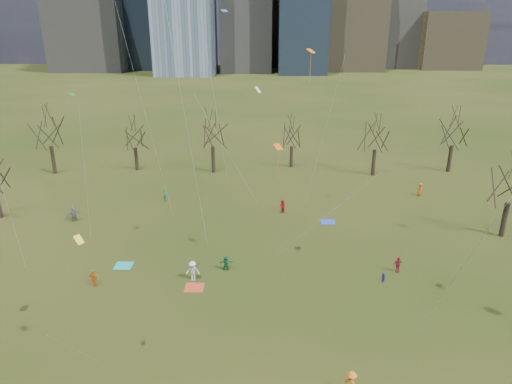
{
  "coord_description": "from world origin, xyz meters",
  "views": [
    {
      "loc": [
        0.69,
        -26.44,
        20.99
      ],
      "look_at": [
        0.0,
        12.0,
        7.0
      ],
      "focal_mm": 32.0,
      "sensor_mm": 36.0,
      "label": 1
    }
  ],
  "objects_px": {
    "blanket_teal": "(124,266)",
    "blanket_crimson": "(194,287)",
    "person_4": "(94,278)",
    "blanket_navy": "(328,222)"
  },
  "relations": [
    {
      "from": "blanket_teal",
      "to": "blanket_crimson",
      "type": "relative_size",
      "value": 1.0
    },
    {
      "from": "person_4",
      "to": "blanket_navy",
      "type": "bearing_deg",
      "value": -129.09
    },
    {
      "from": "blanket_crimson",
      "to": "blanket_navy",
      "type": "bearing_deg",
      "value": 46.93
    },
    {
      "from": "blanket_teal",
      "to": "blanket_crimson",
      "type": "xyz_separation_m",
      "value": [
        7.15,
        -3.64,
        0.0
      ]
    },
    {
      "from": "blanket_teal",
      "to": "blanket_navy",
      "type": "distance_m",
      "value": 22.91
    },
    {
      "from": "blanket_teal",
      "to": "person_4",
      "type": "height_order",
      "value": "person_4"
    },
    {
      "from": "blanket_navy",
      "to": "person_4",
      "type": "bearing_deg",
      "value": -147.21
    },
    {
      "from": "blanket_teal",
      "to": "person_4",
      "type": "distance_m",
      "value": 3.91
    },
    {
      "from": "blanket_teal",
      "to": "blanket_crimson",
      "type": "bearing_deg",
      "value": -26.96
    },
    {
      "from": "blanket_navy",
      "to": "blanket_crimson",
      "type": "height_order",
      "value": "same"
    }
  ]
}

